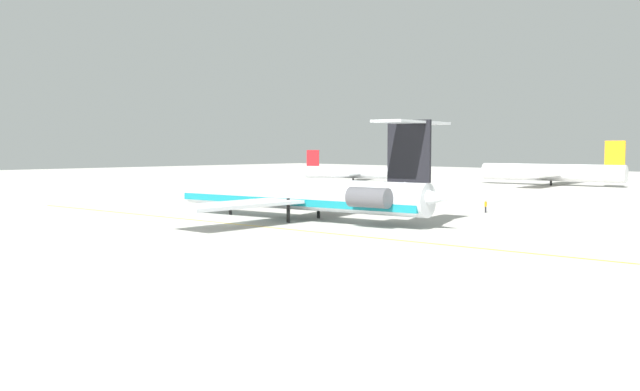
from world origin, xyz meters
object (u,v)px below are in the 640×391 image
(ground_crew_near_tail, at_px, (486,205))
(airliner_mid_left, at_px, (547,172))
(safety_cone_nose, at_px, (270,199))
(airliner_far_left, at_px, (356,172))
(ground_crew_near_nose, at_px, (261,197))
(main_jetliner, at_px, (303,194))

(ground_crew_near_tail, bearing_deg, airliner_mid_left, -56.00)
(ground_crew_near_tail, bearing_deg, safety_cone_nose, 25.06)
(airliner_far_left, bearing_deg, safety_cone_nose, -88.90)
(ground_crew_near_nose, bearing_deg, airliner_mid_left, -70.77)
(airliner_mid_left, xyz_separation_m, ground_crew_near_nose, (-6.28, -77.91, -1.80))
(ground_crew_near_nose, bearing_deg, airliner_far_left, -35.83)
(main_jetliner, distance_m, ground_crew_near_nose, 23.85)
(main_jetliner, height_order, airliner_mid_left, main_jetliner)
(airliner_mid_left, bearing_deg, ground_crew_near_nose, 76.71)
(ground_crew_near_nose, xyz_separation_m, ground_crew_near_tail, (30.98, 12.22, -0.05))
(airliner_mid_left, bearing_deg, ground_crew_near_tail, 101.93)
(main_jetliner, bearing_deg, ground_crew_near_nose, -37.52)
(main_jetliner, xyz_separation_m, airliner_mid_left, (-14.69, 89.10, -0.21))
(airliner_far_left, xyz_separation_m, airliner_mid_left, (41.60, 17.56, 0.62))
(ground_crew_near_nose, distance_m, ground_crew_near_tail, 33.30)
(airliner_far_left, height_order, airliner_mid_left, airliner_mid_left)
(ground_crew_near_nose, relative_size, safety_cone_nose, 3.19)
(main_jetliner, height_order, airliner_far_left, main_jetliner)
(airliner_far_left, relative_size, ground_crew_near_tail, 14.52)
(main_jetliner, distance_m, safety_cone_nose, 29.79)
(airliner_far_left, distance_m, ground_crew_near_nose, 69.93)
(ground_crew_near_tail, xyz_separation_m, safety_cone_nose, (-34.84, -7.19, -0.79))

